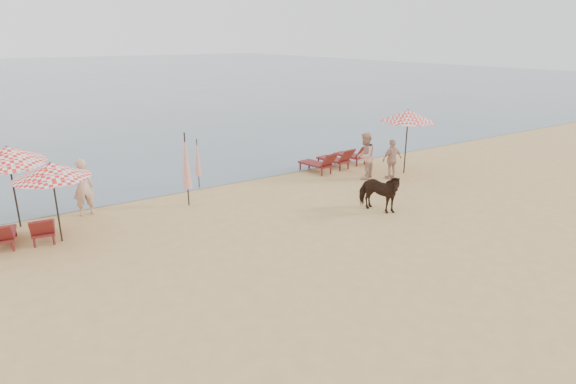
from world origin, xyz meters
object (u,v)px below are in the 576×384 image
umbrella_open_right (408,116)px  beachgoer_right_a (365,156)px  cow (379,192)px  lounger_cluster_left (2,234)px  lounger_cluster_right (337,158)px  umbrella_closed_left (186,161)px  umbrella_open_left_a (51,171)px  umbrella_closed_right (198,158)px  beachgoer_left (83,187)px  beachgoer_right_b (392,159)px  umbrella_open_left_b (7,155)px

umbrella_open_right → beachgoer_right_a: 2.62m
cow → lounger_cluster_left: bearing=141.1°
lounger_cluster_right → umbrella_closed_left: (-7.59, -1.00, 1.14)m
umbrella_open_left_a → umbrella_open_right: umbrella_open_right is taller
cow → beachgoer_right_a: beachgoer_right_a is taller
umbrella_closed_right → beachgoer_right_a: size_ratio=1.00×
beachgoer_left → umbrella_open_right: bearing=167.5°
lounger_cluster_left → beachgoer_right_b: size_ratio=1.72×
umbrella_open_left_b → umbrella_open_right: 15.01m
lounger_cluster_right → umbrella_closed_right: umbrella_closed_right is taller
umbrella_open_left_a → beachgoer_right_a: 11.90m
lounger_cluster_left → umbrella_open_left_a: 2.30m
lounger_cluster_right → beachgoer_right_a: beachgoer_right_a is taller
lounger_cluster_right → umbrella_open_left_b: (-12.84, 0.00, 1.87)m
beachgoer_right_a → umbrella_open_right: bearing=141.5°
lounger_cluster_right → umbrella_open_left_b: umbrella_open_left_b is taller
umbrella_open_right → beachgoer_right_a: size_ratio=1.42×
umbrella_open_left_b → lounger_cluster_left: bearing=-131.4°
umbrella_closed_right → umbrella_open_left_a: bearing=-153.8°
umbrella_open_right → umbrella_closed_left: size_ratio=1.07×
umbrella_open_left_a → umbrella_open_right: bearing=-18.8°
lounger_cluster_right → beachgoer_right_a: size_ratio=1.68×
lounger_cluster_right → umbrella_open_right: (2.01, -2.21, 2.05)m
umbrella_open_left_b → umbrella_closed_left: (5.26, -1.00, -0.73)m
lounger_cluster_left → cow: bearing=-10.4°
umbrella_open_left_a → umbrella_closed_left: 4.49m
beachgoer_right_b → beachgoer_left: bearing=-7.9°
lounger_cluster_right → cow: cow is taller
beachgoer_right_a → umbrella_closed_right: bearing=-54.2°
lounger_cluster_left → beachgoer_right_a: (13.30, -0.38, 0.57)m
umbrella_open_right → umbrella_closed_left: 9.71m
beachgoer_left → lounger_cluster_right: bearing=177.3°
umbrella_open_left_a → beachgoer_right_b: bearing=-20.3°
lounger_cluster_right → beachgoer_right_a: (-0.10, -1.93, 0.52)m
umbrella_closed_right → cow: 7.21m
beachgoer_left → umbrella_open_left_a: bearing=57.7°
lounger_cluster_left → beachgoer_left: bearing=38.9°
lounger_cluster_right → cow: (-2.41, -5.20, 0.22)m
umbrella_closed_right → beachgoer_right_b: 8.02m
umbrella_open_left_a → umbrella_closed_right: bearing=8.5°
umbrella_closed_right → beachgoer_left: size_ratio=1.01×
umbrella_open_left_b → beachgoer_left: umbrella_open_left_b is taller
umbrella_closed_left → umbrella_closed_right: (1.16, 1.76, -0.40)m
umbrella_closed_right → umbrella_closed_left: bearing=-123.4°
lounger_cluster_right → umbrella_closed_left: umbrella_closed_left is taller
lounger_cluster_left → lounger_cluster_right: lounger_cluster_right is taller
umbrella_open_left_a → umbrella_closed_right: umbrella_open_left_a is taller
umbrella_open_left_a → cow: 10.18m
umbrella_open_left_b → umbrella_closed_left: 5.40m
umbrella_closed_right → cow: umbrella_closed_right is taller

